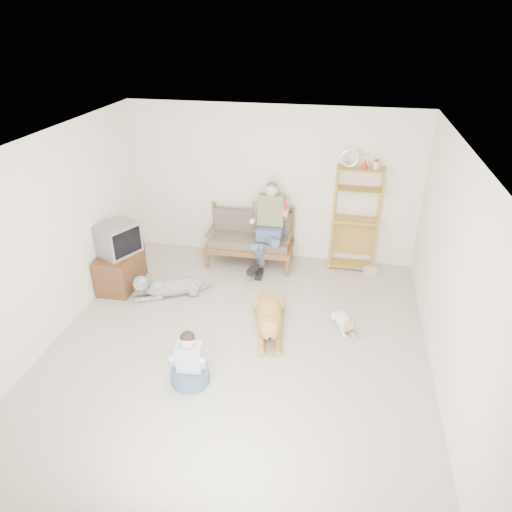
% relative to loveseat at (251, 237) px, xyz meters
% --- Properties ---
extents(floor, '(5.50, 5.50, 0.00)m').
position_rel_loveseat_xyz_m(floor, '(0.32, -2.39, -0.49)').
color(floor, '#BBB2A4').
rests_on(floor, ground).
extents(ceiling, '(5.50, 5.50, 0.00)m').
position_rel_loveseat_xyz_m(ceiling, '(0.32, -2.39, 2.21)').
color(ceiling, white).
rests_on(ceiling, ground).
extents(wall_back, '(5.00, 0.00, 5.00)m').
position_rel_loveseat_xyz_m(wall_back, '(0.32, 0.36, 0.86)').
color(wall_back, silver).
rests_on(wall_back, ground).
extents(wall_front, '(5.00, 0.00, 5.00)m').
position_rel_loveseat_xyz_m(wall_front, '(0.32, -5.14, 0.86)').
color(wall_front, silver).
rests_on(wall_front, ground).
extents(wall_left, '(0.00, 5.50, 5.50)m').
position_rel_loveseat_xyz_m(wall_left, '(-2.18, -2.39, 0.86)').
color(wall_left, silver).
rests_on(wall_left, ground).
extents(wall_right, '(0.00, 5.50, 5.50)m').
position_rel_loveseat_xyz_m(wall_right, '(2.82, -2.39, 0.86)').
color(wall_right, silver).
rests_on(wall_right, ground).
extents(loveseat, '(1.51, 0.72, 0.95)m').
position_rel_loveseat_xyz_m(loveseat, '(0.00, 0.00, 0.00)').
color(loveseat, brown).
rests_on(loveseat, ground).
extents(man, '(0.58, 0.83, 1.34)m').
position_rel_loveseat_xyz_m(man, '(0.33, -0.21, 0.22)').
color(man, '#445C7C').
rests_on(man, loveseat).
extents(etagere, '(0.80, 0.35, 2.10)m').
position_rel_loveseat_xyz_m(etagere, '(1.77, 0.16, 0.44)').
color(etagere, '#B48A38').
rests_on(etagere, ground).
extents(book_stack, '(0.23, 0.20, 0.12)m').
position_rel_loveseat_xyz_m(book_stack, '(2.11, -0.02, -0.42)').
color(book_stack, silver).
rests_on(book_stack, ground).
extents(tv_stand, '(0.52, 0.91, 0.60)m').
position_rel_loveseat_xyz_m(tv_stand, '(-1.91, -1.19, -0.19)').
color(tv_stand, brown).
rests_on(tv_stand, ground).
extents(crt_tv, '(0.69, 0.75, 0.50)m').
position_rel_loveseat_xyz_m(crt_tv, '(-1.88, -1.19, 0.36)').
color(crt_tv, slate).
rests_on(crt_tv, tv_stand).
extents(wall_outlet, '(0.12, 0.02, 0.08)m').
position_rel_loveseat_xyz_m(wall_outlet, '(-0.93, 0.35, -0.19)').
color(wall_outlet, white).
rests_on(wall_outlet, ground).
extents(golden_retriever, '(0.56, 1.51, 0.46)m').
position_rel_loveseat_xyz_m(golden_retriever, '(0.67, -1.90, -0.30)').
color(golden_retriever, '#B98140').
rests_on(golden_retriever, ground).
extents(shaggy_dog, '(1.22, 0.72, 0.40)m').
position_rel_loveseat_xyz_m(shaggy_dog, '(-1.07, -1.34, -0.32)').
color(shaggy_dog, silver).
rests_on(shaggy_dog, ground).
extents(terrier, '(0.35, 0.66, 0.26)m').
position_rel_loveseat_xyz_m(terrier, '(1.72, -1.69, -0.38)').
color(terrier, silver).
rests_on(terrier, ground).
extents(child, '(0.47, 0.47, 0.74)m').
position_rel_loveseat_xyz_m(child, '(-0.10, -3.10, -0.22)').
color(child, '#445C7C').
rests_on(child, ground).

